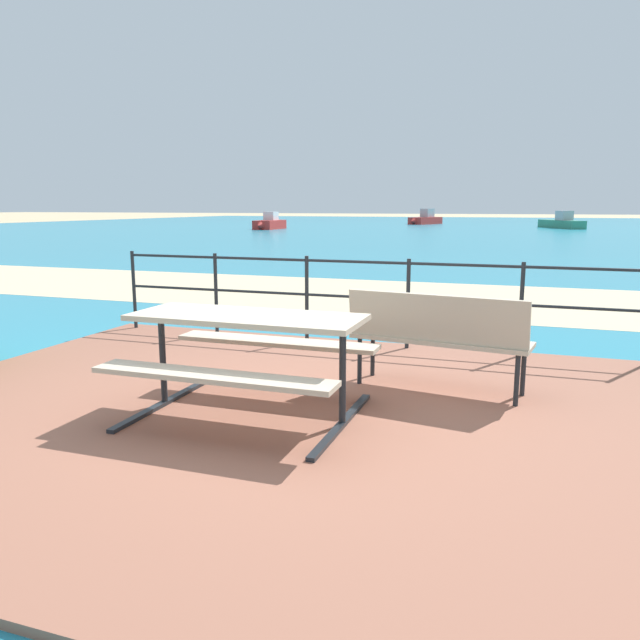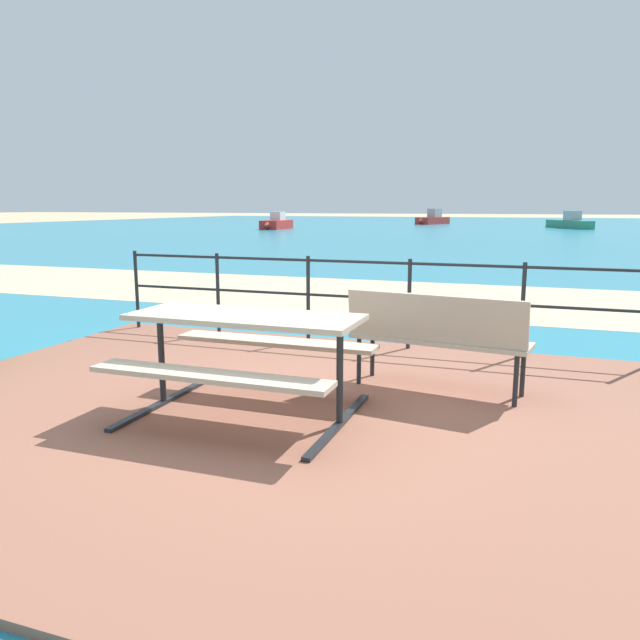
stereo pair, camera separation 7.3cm
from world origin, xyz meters
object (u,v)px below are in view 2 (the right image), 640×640
object	(u,v)px
boat_far	(276,223)
picnic_table	(245,340)
boat_near	(569,223)
park_bench	(437,332)
boat_mid	(433,219)

from	to	relation	value
boat_far	picnic_table	bearing A→B (deg)	21.85
picnic_table	boat_near	bearing A→B (deg)	84.88
picnic_table	park_bench	distance (m)	1.62
picnic_table	park_bench	bearing A→B (deg)	39.76
park_bench	boat_near	bearing A→B (deg)	-85.11
picnic_table	boat_far	world-z (taller)	boat_far
boat_near	boat_far	world-z (taller)	boat_near
picnic_table	boat_far	size ratio (longest dim) A/B	0.46
boat_near	picnic_table	bearing A→B (deg)	148.77
boat_near	boat_mid	xyz separation A→B (m)	(-10.92, 6.76, 0.03)
boat_far	boat_mid	bearing A→B (deg)	149.86
park_bench	picnic_table	bearing A→B (deg)	48.24
boat_mid	boat_far	xyz separation A→B (m)	(-8.29, -15.25, -0.03)
park_bench	boat_mid	bearing A→B (deg)	-72.13
boat_near	park_bench	bearing A→B (deg)	150.30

